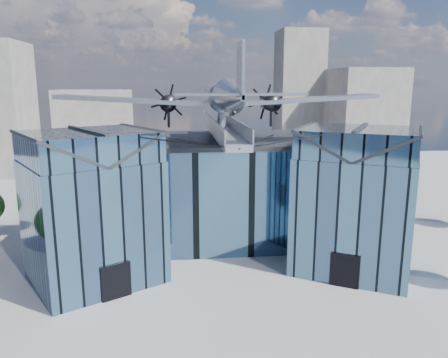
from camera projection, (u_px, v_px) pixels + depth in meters
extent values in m
plane|color=gray|center=(227.00, 267.00, 36.73)|extent=(120.00, 120.00, 0.00)
cube|color=#436788|center=(217.00, 188.00, 44.46)|extent=(28.00, 14.00, 9.50)
cube|color=#282B30|center=(216.00, 140.00, 43.41)|extent=(28.00, 14.00, 0.40)
cube|color=#436788|center=(93.00, 221.00, 33.65)|extent=(11.79, 11.43, 9.50)
cube|color=#436788|center=(88.00, 146.00, 32.40)|extent=(11.56, 11.20, 2.20)
cube|color=#282B30|center=(57.00, 149.00, 31.10)|extent=(7.98, 9.23, 2.40)
cube|color=#282B30|center=(117.00, 144.00, 33.70)|extent=(7.98, 9.23, 2.40)
cube|color=#282B30|center=(87.00, 131.00, 32.15)|extent=(4.30, 7.10, 0.18)
cube|color=black|center=(116.00, 281.00, 31.19)|extent=(2.03, 1.32, 2.60)
cube|color=black|center=(146.00, 212.00, 36.24)|extent=(0.34, 0.34, 9.50)
cube|color=#436788|center=(355.00, 213.00, 35.86)|extent=(11.79, 11.43, 9.50)
cube|color=#436788|center=(359.00, 142.00, 34.61)|extent=(11.56, 11.20, 2.20)
cube|color=#282B30|center=(331.00, 141.00, 35.50)|extent=(7.98, 9.23, 2.40)
cube|color=#282B30|center=(390.00, 144.00, 33.72)|extent=(7.98, 9.23, 2.40)
cube|color=#282B30|center=(360.00, 128.00, 34.37)|extent=(4.30, 7.10, 0.18)
cube|color=black|center=(345.00, 271.00, 32.97)|extent=(2.03, 1.32, 2.60)
cube|color=black|center=(301.00, 207.00, 37.63)|extent=(0.34, 0.34, 9.50)
cube|color=#9499A1|center=(222.00, 131.00, 37.77)|extent=(1.80, 21.00, 0.50)
cube|color=#9499A1|center=(212.00, 124.00, 37.54)|extent=(0.08, 21.00, 1.10)
cube|color=#9499A1|center=(232.00, 124.00, 37.73)|extent=(0.08, 21.00, 1.10)
cylinder|color=#9499A1|center=(213.00, 128.00, 47.14)|extent=(0.44, 0.44, 1.35)
cylinder|color=#9499A1|center=(218.00, 135.00, 41.31)|extent=(0.44, 0.44, 1.35)
cylinder|color=#9499A1|center=(223.00, 140.00, 37.43)|extent=(0.44, 0.44, 1.35)
cylinder|color=#9499A1|center=(222.00, 120.00, 38.05)|extent=(0.70, 0.70, 1.40)
cylinder|color=black|center=(157.00, 139.00, 29.87)|extent=(10.55, 6.08, 0.69)
cylinder|color=black|center=(306.00, 137.00, 30.97)|extent=(10.55, 6.08, 0.69)
cylinder|color=black|center=(188.00, 141.00, 35.63)|extent=(6.09, 17.04, 1.19)
cylinder|color=black|center=(260.00, 140.00, 36.26)|extent=(6.09, 17.04, 1.19)
cylinder|color=#A3A8AF|center=(222.00, 97.00, 37.64)|extent=(2.50, 11.00, 2.50)
sphere|color=#A3A8AF|center=(216.00, 96.00, 42.98)|extent=(2.50, 2.50, 2.50)
cube|color=black|center=(217.00, 89.00, 41.86)|extent=(1.60, 1.40, 0.50)
cone|color=#A3A8AF|center=(235.00, 97.00, 28.83)|extent=(2.50, 7.00, 2.50)
cube|color=#A3A8AF|center=(241.00, 71.00, 26.26)|extent=(0.18, 2.40, 3.40)
cube|color=#A3A8AF|center=(240.00, 94.00, 26.65)|extent=(8.00, 1.80, 0.14)
cube|color=#A3A8AF|center=(140.00, 101.00, 37.93)|extent=(14.00, 3.20, 1.08)
cylinder|color=black|center=(168.00, 103.00, 38.82)|extent=(1.44, 3.20, 1.44)
cone|color=black|center=(169.00, 102.00, 40.57)|extent=(0.70, 0.70, 0.70)
cube|color=black|center=(169.00, 102.00, 40.72)|extent=(1.05, 0.06, 3.33)
cube|color=black|center=(169.00, 102.00, 40.72)|extent=(2.53, 0.06, 2.53)
cube|color=black|center=(169.00, 102.00, 40.72)|extent=(3.33, 0.06, 1.05)
cylinder|color=black|center=(169.00, 117.00, 38.50)|extent=(0.24, 0.24, 1.75)
cube|color=#A3A8AF|center=(297.00, 100.00, 39.41)|extent=(14.00, 3.20, 1.08)
cylinder|color=black|center=(270.00, 103.00, 39.79)|extent=(1.44, 3.20, 1.44)
cone|color=black|center=(266.00, 102.00, 41.54)|extent=(0.70, 0.70, 0.70)
cube|color=black|center=(266.00, 102.00, 41.69)|extent=(1.05, 0.06, 3.33)
cube|color=black|center=(266.00, 102.00, 41.69)|extent=(2.53, 0.06, 2.53)
cube|color=black|center=(266.00, 102.00, 41.69)|extent=(3.33, 0.06, 1.05)
cylinder|color=black|center=(271.00, 117.00, 39.47)|extent=(0.24, 0.24, 1.75)
cube|color=gray|center=(362.00, 116.00, 84.81)|extent=(12.00, 14.00, 18.00)
cube|color=gray|center=(95.00, 126.00, 86.56)|extent=(14.00, 10.00, 14.00)
cube|color=gray|center=(298.00, 94.00, 92.62)|extent=(9.00, 9.00, 26.00)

